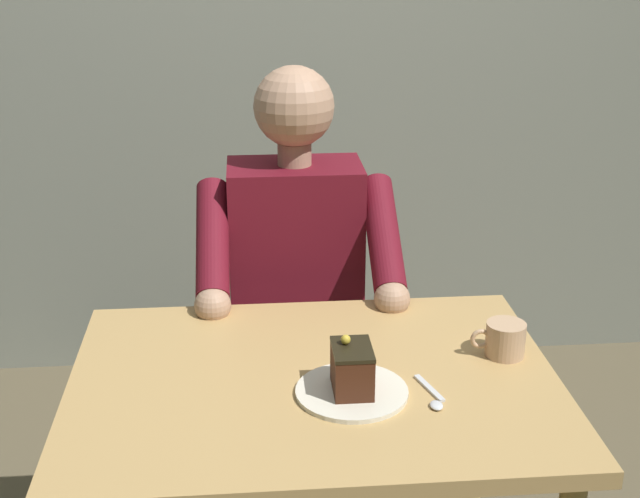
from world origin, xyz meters
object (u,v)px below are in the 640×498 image
(dining_table, at_px, (314,413))
(dessert_spoon, at_px, (433,397))
(chair, at_px, (294,320))
(cake_slice, at_px, (352,368))
(seated_person, at_px, (298,293))
(coffee_cup, at_px, (505,339))

(dining_table, height_order, dessert_spoon, dessert_spoon)
(chair, distance_m, cake_slice, 0.85)
(seated_person, bearing_deg, dining_table, 90.00)
(dining_table, height_order, cake_slice, cake_slice)
(chair, bearing_deg, dessert_spoon, 105.44)
(chair, distance_m, seated_person, 0.24)
(cake_slice, relative_size, coffee_cup, 0.95)
(dining_table, height_order, coffee_cup, coffee_cup)
(seated_person, relative_size, dessert_spoon, 8.87)
(cake_slice, relative_size, dessert_spoon, 0.81)
(coffee_cup, bearing_deg, chair, -57.48)
(coffee_cup, relative_size, dessert_spoon, 0.86)
(chair, distance_m, coffee_cup, 0.83)
(chair, height_order, seated_person, seated_person)
(cake_slice, distance_m, coffee_cup, 0.38)
(dessert_spoon, bearing_deg, cake_slice, -12.10)
(dining_table, xyz_separation_m, coffee_cup, (-0.42, -0.06, 0.13))
(cake_slice, bearing_deg, chair, -84.97)
(dining_table, xyz_separation_m, seated_person, (0.00, -0.56, 0.03))
(chair, relative_size, seated_person, 0.71)
(chair, bearing_deg, cake_slice, 95.03)
(cake_slice, xyz_separation_m, dessert_spoon, (-0.16, 0.03, -0.05))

